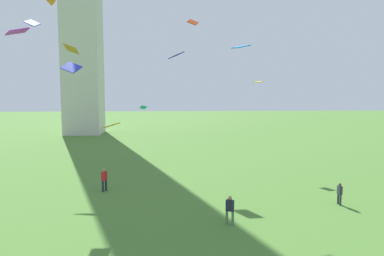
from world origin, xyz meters
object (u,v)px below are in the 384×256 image
Objects in this scene: person_1 at (104,178)px; kite_flying_4 at (258,82)px; kite_flying_5 at (32,23)px; kite_flying_2 at (143,107)px; kite_flying_3 at (17,31)px; kite_flying_6 at (176,55)px; person_2 at (230,208)px; person_0 at (340,192)px; kite_flying_10 at (71,67)px; kite_flying_0 at (111,125)px; kite_flying_9 at (193,22)px; kite_flying_8 at (71,49)px; kite_flying_7 at (241,47)px.

kite_flying_4 is (14.57, 10.00, 7.77)m from person_1.
kite_flying_2 is at bearing -41.80° from kite_flying_5.
kite_flying_3 is 0.83× the size of kite_flying_6.
kite_flying_2 is at bearing -36.34° from person_2.
person_0 is 25.46m from kite_flying_10.
kite_flying_3 reaches higher than kite_flying_10.
kite_flying_9 reaches higher than kite_flying_0.
person_2 is at bearing 121.76° from kite_flying_3.
person_0 is 0.83× the size of kite_flying_6.
kite_flying_2 is 0.43× the size of kite_flying_10.
kite_flying_3 is (-13.51, 3.75, 10.89)m from person_2.
kite_flying_0 is at bearing 65.92° from kite_flying_4.
kite_flying_5 is 13.05m from kite_flying_6.
kite_flying_3 is 10.63m from kite_flying_10.
kite_flying_5 reaches higher than kite_flying_10.
kite_flying_8 is 1.03× the size of kite_flying_9.
kite_flying_7 reaches higher than kite_flying_4.
kite_flying_7 is at bearing -83.16° from person_1.
person_0 is 1.72× the size of kite_flying_2.
kite_flying_8 is at bearing -7.32° from person_2.
kite_flying_9 is (11.90, 7.80, 1.99)m from kite_flying_3.
kite_flying_2 is at bearing -81.92° from kite_flying_7.
person_2 is 1.43× the size of kite_flying_4.
kite_flying_8 is at bearing -150.06° from kite_flying_3.
kite_flying_3 is (-4.62, -4.11, 10.86)m from person_1.
kite_flying_9 reaches higher than person_1.
kite_flying_5 reaches higher than person_2.
kite_flying_8 is at bearing 86.90° from kite_flying_4.
kite_flying_7 is (4.34, -11.05, -0.29)m from kite_flying_6.
person_1 is at bearing 168.44° from kite_flying_8.
kite_flying_4 is 0.92× the size of kite_flying_7.
kite_flying_8 is (-12.96, 5.54, 0.32)m from kite_flying_7.
kite_flying_3 reaches higher than person_2.
kite_flying_8 is at bearing -77.15° from kite_flying_5.
kite_flying_9 reaches higher than kite_flying_2.
kite_flying_5 is 0.95× the size of kite_flying_8.
kite_flying_2 is 0.72× the size of kite_flying_8.
kite_flying_5 reaches higher than kite_flying_3.
person_1 is 14.76m from kite_flying_7.
kite_flying_3 is at bearing 87.35° from person_0.
kite_flying_8 is 10.49m from kite_flying_9.
kite_flying_4 is at bearing -60.46° from kite_flying_5.
person_0 is at bearing -97.76° from kite_flying_5.
kite_flying_4 is (-2.66, 14.41, 7.92)m from person_0.
person_0 is 18.26m from kite_flying_9.
kite_flying_2 is at bearing 10.48° from person_1.
kite_flying_6 reaches higher than person_1.
kite_flying_9 reaches higher than kite_flying_10.
person_0 is 17.78m from person_1.
person_2 is 17.38m from kite_flying_9.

